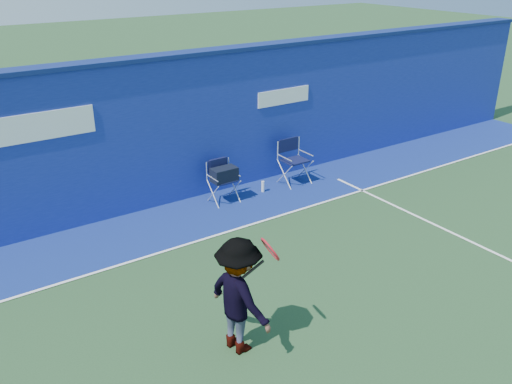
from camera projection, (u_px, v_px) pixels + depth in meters
ground at (287, 343)px, 7.37m from camera, size 80.00×80.00×0.00m
stadium_wall at (131, 137)px, 10.69m from camera, size 24.00×0.50×3.08m
out_of_bounds_strip at (160, 227)px, 10.48m from camera, size 24.00×1.80×0.01m
court_lines at (263, 320)px, 7.82m from camera, size 24.00×12.00×0.01m
directors_chair_left at (224, 185)px, 11.43m from camera, size 0.54×0.50×0.91m
directors_chair_right at (294, 170)px, 12.41m from camera, size 0.60×0.54×1.01m
water_bottle at (263, 187)px, 12.00m from camera, size 0.07×0.07×0.26m
tennis_player at (239, 296)px, 6.98m from camera, size 0.92×1.14×1.63m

